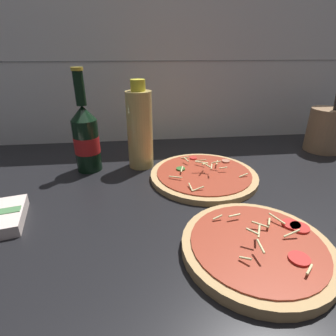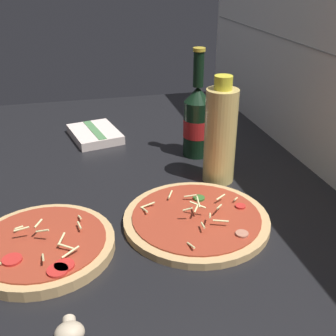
{
  "view_description": "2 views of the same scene",
  "coord_description": "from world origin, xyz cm",
  "px_view_note": "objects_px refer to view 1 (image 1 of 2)",
  "views": [
    {
      "loc": [
        -10.8,
        -49.03,
        33.73
      ],
      "look_at": [
        -4.36,
        5.66,
        8.57
      ],
      "focal_mm": 28.0,
      "sensor_mm": 36.0,
      "label": 1
    },
    {
      "loc": [
        70.41,
        -9.77,
        47.9
      ],
      "look_at": [
        -5.69,
        8.59,
        9.14
      ],
      "focal_mm": 45.0,
      "sensor_mm": 36.0,
      "label": 2
    }
  ],
  "objects_px": {
    "oil_bottle": "(140,129)",
    "utensil_crock": "(326,130)",
    "pizza_near": "(257,248)",
    "pizza_far": "(204,175)",
    "beer_bottle": "(86,137)"
  },
  "relations": [
    {
      "from": "oil_bottle",
      "to": "utensil_crock",
      "type": "bearing_deg",
      "value": 5.41
    },
    {
      "from": "pizza_near",
      "to": "oil_bottle",
      "type": "relative_size",
      "value": 1.03
    },
    {
      "from": "pizza_near",
      "to": "pizza_far",
      "type": "distance_m",
      "value": 0.28
    },
    {
      "from": "pizza_near",
      "to": "beer_bottle",
      "type": "bearing_deg",
      "value": 130.99
    },
    {
      "from": "pizza_far",
      "to": "utensil_crock",
      "type": "height_order",
      "value": "utensil_crock"
    },
    {
      "from": "pizza_near",
      "to": "oil_bottle",
      "type": "xyz_separation_m",
      "value": [
        -0.18,
        0.38,
        0.1
      ]
    },
    {
      "from": "pizza_far",
      "to": "oil_bottle",
      "type": "height_order",
      "value": "oil_bottle"
    },
    {
      "from": "pizza_near",
      "to": "beer_bottle",
      "type": "height_order",
      "value": "beer_bottle"
    },
    {
      "from": "pizza_far",
      "to": "utensil_crock",
      "type": "bearing_deg",
      "value": 19.63
    },
    {
      "from": "oil_bottle",
      "to": "utensil_crock",
      "type": "height_order",
      "value": "oil_bottle"
    },
    {
      "from": "beer_bottle",
      "to": "utensil_crock",
      "type": "bearing_deg",
      "value": 4.99
    },
    {
      "from": "pizza_near",
      "to": "beer_bottle",
      "type": "xyz_separation_m",
      "value": [
        -0.33,
        0.38,
        0.08
      ]
    },
    {
      "from": "beer_bottle",
      "to": "utensil_crock",
      "type": "xyz_separation_m",
      "value": [
        0.75,
        0.07,
        -0.02
      ]
    },
    {
      "from": "pizza_near",
      "to": "pizza_far",
      "type": "bearing_deg",
      "value": 94.17
    },
    {
      "from": "pizza_far",
      "to": "beer_bottle",
      "type": "xyz_separation_m",
      "value": [
        -0.31,
        0.09,
        0.09
      ]
    }
  ]
}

